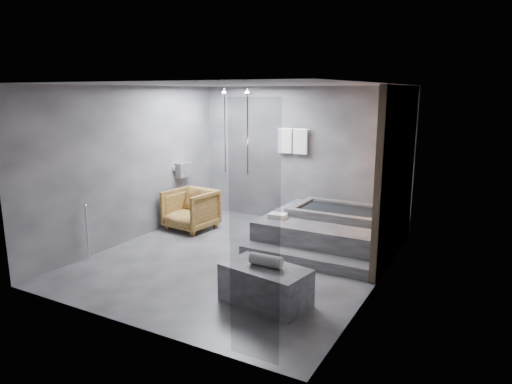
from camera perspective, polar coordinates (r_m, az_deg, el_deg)
The scene contains 7 objects.
room at distance 7.19m, azimuth 1.43°, elevation 4.75°, with size 5.00×5.04×2.82m.
tub_deck at distance 8.35m, azimuth 9.23°, elevation -4.74°, with size 2.20×2.00×0.50m, color #373639.
tub_step at distance 7.35m, azimuth 6.04°, elevation -8.36°, with size 2.20×0.36×0.18m, color #373639.
concrete_bench at distance 6.01m, azimuth 1.19°, elevation -11.56°, with size 1.12×0.61×0.50m, color #353537.
driftwood_chair at distance 9.15m, azimuth -8.16°, elevation -2.18°, with size 0.86×0.88×0.80m, color #4D3213.
rolled_towel at distance 5.91m, azimuth 1.26°, elevation -8.54°, with size 0.15×0.15×0.43m, color silver.
deck_towel at distance 8.09m, azimuth 2.72°, elevation -3.00°, with size 0.31×0.23×0.08m, color white.
Camera 1 is at (3.67, -6.09, 2.70)m, focal length 32.00 mm.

